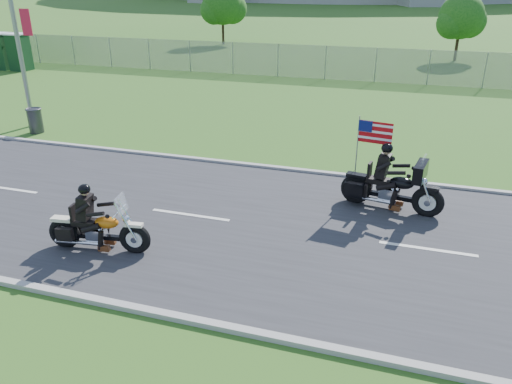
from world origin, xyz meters
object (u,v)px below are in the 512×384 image
(porta_toilet_b, at_px, (2,52))
(motorcycle_follow, at_px, (391,188))
(porta_toilet_a, at_px, (19,53))
(motorcycle_lead, at_px, (97,230))
(trash_can, at_px, (35,121))

(porta_toilet_b, bearing_deg, motorcycle_follow, -29.61)
(porta_toilet_b, xyz_separation_m, motorcycle_follow, (26.39, -15.00, -0.51))
(porta_toilet_a, xyz_separation_m, motorcycle_lead, (18.71, -19.26, -0.62))
(porta_toilet_a, bearing_deg, motorcycle_follow, -30.97)
(porta_toilet_a, height_order, porta_toilet_b, same)
(motorcycle_lead, bearing_deg, porta_toilet_b, 127.85)
(motorcycle_lead, xyz_separation_m, trash_can, (-7.87, 7.47, -0.04))
(porta_toilet_a, relative_size, motorcycle_lead, 0.93)
(trash_can, bearing_deg, porta_toilet_b, 136.10)
(porta_toilet_b, distance_m, motorcycle_lead, 27.85)
(trash_can, bearing_deg, motorcycle_follow, -12.79)
(porta_toilet_b, distance_m, trash_can, 17.01)
(porta_toilet_a, distance_m, motorcycle_follow, 29.15)
(motorcycle_follow, relative_size, trash_can, 2.88)
(motorcycle_lead, height_order, motorcycle_follow, motorcycle_follow)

